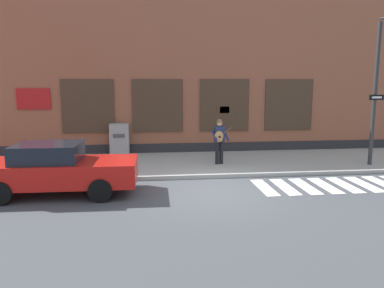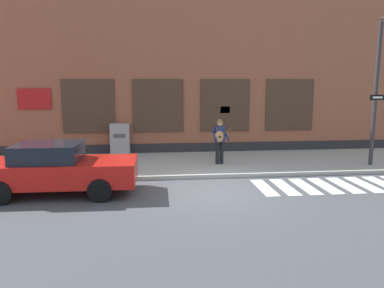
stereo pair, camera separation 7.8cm
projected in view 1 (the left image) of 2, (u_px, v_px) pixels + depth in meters
The scene contains 7 objects.
ground_plane at pixel (213, 191), 11.45m from camera, with size 160.00×160.00×0.00m, color #424449.
sidewalk at pixel (198, 163), 15.07m from camera, with size 28.00×4.42×0.14m.
building_backdrop at pixel (187, 75), 18.62m from camera, with size 28.00×4.06×7.31m.
crosswalk at pixel (345, 185), 12.14m from camera, with size 5.78×1.90×0.01m.
red_car at pixel (56, 169), 11.02m from camera, with size 4.63×2.04×1.53m.
busker at pixel (219, 139), 14.47m from camera, with size 0.75×0.60×1.75m.
utility_box at pixel (120, 140), 16.31m from camera, with size 0.82×0.60×1.39m.
Camera 1 is at (-1.91, -10.92, 3.28)m, focal length 35.00 mm.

